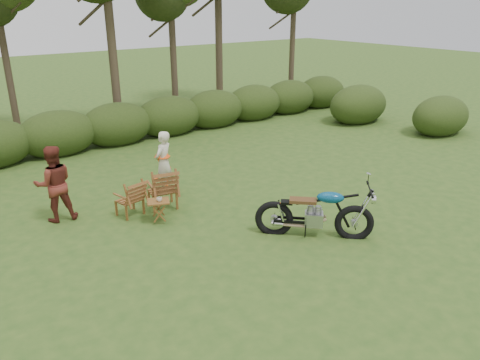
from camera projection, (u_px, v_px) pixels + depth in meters
ground at (299, 242)px, 9.52m from camera, size 80.00×80.00×0.00m
tree_line at (113, 26)px, 15.69m from camera, size 22.52×11.62×8.14m
motorcycle at (313, 235)px, 9.82m from camera, size 2.26×2.24×1.32m
lawn_chair_right at (163, 207)px, 11.14m from camera, size 0.83×0.83×1.01m
lawn_chair_left at (131, 215)px, 10.76m from camera, size 0.70×0.70×0.87m
side_table at (159, 211)px, 10.33m from camera, size 0.62×0.58×0.51m
cup at (159, 199)px, 10.19m from camera, size 0.15×0.15×0.09m
adult_a at (165, 192)px, 12.01m from camera, size 0.70×0.63×1.61m
adult_b at (60, 219)px, 10.52m from camera, size 0.93×0.78×1.73m
child at (164, 192)px, 12.06m from camera, size 0.81×0.68×1.09m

